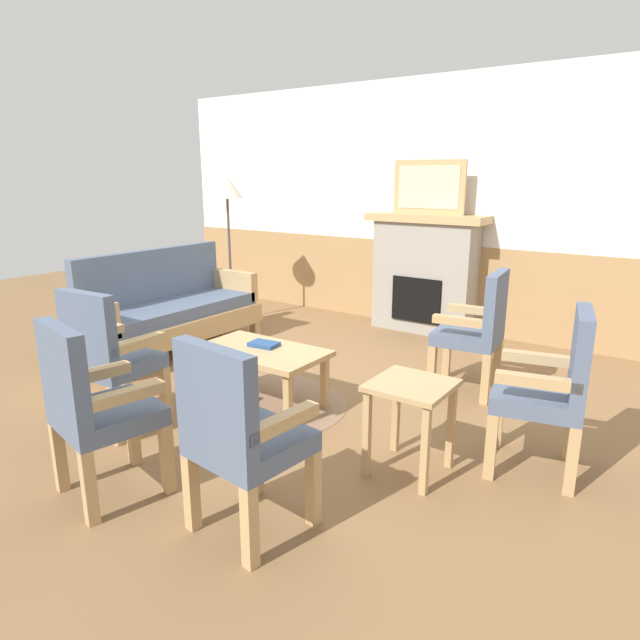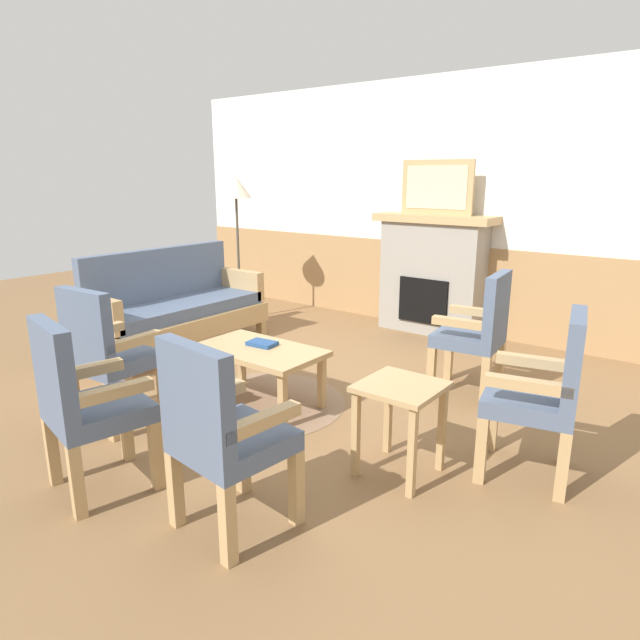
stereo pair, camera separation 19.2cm
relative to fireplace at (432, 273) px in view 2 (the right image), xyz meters
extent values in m
plane|color=olive|center=(0.00, -2.35, -0.65)|extent=(14.00, 14.00, 0.00)
cube|color=white|center=(0.00, 0.25, 0.70)|extent=(7.20, 0.12, 2.70)
cube|color=#A87F51|center=(0.00, 0.18, -0.18)|extent=(7.20, 0.02, 0.95)
cube|color=gray|center=(0.00, 0.00, -0.05)|extent=(1.10, 0.36, 1.20)
cube|color=black|center=(0.00, -0.19, -0.27)|extent=(0.56, 0.02, 0.48)
cube|color=tan|center=(0.00, 0.00, 0.59)|extent=(1.30, 0.44, 0.08)
cube|color=tan|center=(0.00, 0.00, 0.91)|extent=(0.80, 0.03, 0.56)
cube|color=beige|center=(0.00, -0.02, 0.91)|extent=(0.68, 0.01, 0.44)
cube|color=tan|center=(-1.38, -2.92, -0.57)|extent=(0.08, 0.08, 0.16)
cube|color=tan|center=(-1.38, -1.24, -0.57)|extent=(0.08, 0.08, 0.16)
cube|color=tan|center=(-1.98, -2.92, -0.57)|extent=(0.08, 0.08, 0.16)
cube|color=tan|center=(-1.98, -1.24, -0.57)|extent=(0.08, 0.08, 0.16)
cube|color=tan|center=(-1.68, -2.08, -0.39)|extent=(0.70, 1.80, 0.20)
cube|color=slate|center=(-1.68, -2.08, -0.23)|extent=(0.60, 1.70, 0.12)
cube|color=slate|center=(-1.98, -2.08, 0.08)|extent=(0.10, 1.70, 0.50)
cube|color=tan|center=(-1.68, -2.93, -0.12)|extent=(0.60, 0.10, 0.30)
cube|color=tan|center=(-1.68, -1.23, -0.12)|extent=(0.60, 0.10, 0.30)
cube|color=tan|center=(-0.54, -2.81, -0.45)|extent=(0.05, 0.05, 0.40)
cube|color=tan|center=(0.30, -2.81, -0.45)|extent=(0.05, 0.05, 0.40)
cube|color=tan|center=(-0.54, -2.37, -0.45)|extent=(0.05, 0.05, 0.40)
cube|color=tan|center=(0.30, -2.37, -0.45)|extent=(0.05, 0.05, 0.40)
cube|color=tan|center=(-0.12, -2.59, -0.23)|extent=(0.96, 0.56, 0.04)
cylinder|color=#896B51|center=(-0.12, -2.59, -0.65)|extent=(1.29, 1.29, 0.01)
cube|color=navy|center=(-0.14, -2.53, -0.20)|extent=(0.23, 0.17, 0.03)
cube|color=tan|center=(1.64, -2.65, -0.45)|extent=(0.07, 0.07, 0.40)
cube|color=tan|center=(1.55, -2.24, -0.45)|extent=(0.07, 0.07, 0.40)
cube|color=tan|center=(2.05, -2.56, -0.45)|extent=(0.07, 0.07, 0.40)
cube|color=tan|center=(1.96, -2.15, -0.45)|extent=(0.07, 0.07, 0.40)
cube|color=slate|center=(1.80, -2.40, -0.20)|extent=(0.57, 0.57, 0.10)
cube|color=slate|center=(1.99, -2.36, 0.09)|extent=(0.18, 0.49, 0.48)
cube|color=tan|center=(1.84, -2.60, -0.03)|extent=(0.44, 0.16, 0.06)
cube|color=tan|center=(1.76, -2.20, -0.03)|extent=(0.44, 0.16, 0.06)
cube|color=tan|center=(0.84, -1.67, -0.45)|extent=(0.07, 0.07, 0.40)
cube|color=tan|center=(0.80, -1.25, -0.45)|extent=(0.07, 0.07, 0.40)
cube|color=tan|center=(1.26, -1.62, -0.45)|extent=(0.07, 0.07, 0.40)
cube|color=tan|center=(1.22, -1.20, -0.45)|extent=(0.07, 0.07, 0.40)
cube|color=slate|center=(1.03, -1.44, -0.20)|extent=(0.53, 0.53, 0.10)
cube|color=slate|center=(1.23, -1.41, 0.09)|extent=(0.13, 0.49, 0.48)
cube|color=tan|center=(1.05, -1.64, -0.03)|extent=(0.44, 0.12, 0.06)
cube|color=tan|center=(1.01, -1.23, -0.03)|extent=(0.44, 0.12, 0.06)
cube|color=tan|center=(-0.91, -3.22, -0.45)|extent=(0.06, 0.06, 0.40)
cube|color=tan|center=(-0.49, -3.19, -0.45)|extent=(0.06, 0.06, 0.40)
cube|color=tan|center=(-0.88, -3.64, -0.45)|extent=(0.06, 0.06, 0.40)
cube|color=tan|center=(-0.46, -3.61, -0.45)|extent=(0.06, 0.06, 0.40)
cube|color=slate|center=(-0.69, -3.42, -0.20)|extent=(0.51, 0.51, 0.10)
cube|color=slate|center=(-0.67, -3.62, 0.09)|extent=(0.48, 0.11, 0.48)
cube|color=tan|center=(-0.89, -3.43, -0.03)|extent=(0.10, 0.44, 0.06)
cube|color=tan|center=(-0.48, -3.40, -0.03)|extent=(0.10, 0.44, 0.06)
cube|color=tan|center=(-0.17, -3.71, -0.45)|extent=(0.07, 0.07, 0.40)
cube|color=tan|center=(0.24, -3.79, -0.45)|extent=(0.07, 0.07, 0.40)
cube|color=tan|center=(-0.25, -4.12, -0.45)|extent=(0.07, 0.07, 0.40)
cube|color=tan|center=(0.16, -4.20, -0.45)|extent=(0.07, 0.07, 0.40)
cube|color=slate|center=(-0.01, -3.96, -0.20)|extent=(0.57, 0.57, 0.10)
cube|color=slate|center=(-0.05, -4.15, 0.09)|extent=(0.49, 0.18, 0.48)
cube|color=tan|center=(-0.21, -3.91, -0.03)|extent=(0.16, 0.44, 0.06)
cube|color=tan|center=(0.19, -4.00, -0.03)|extent=(0.16, 0.44, 0.06)
cube|color=tan|center=(0.64, -3.52, -0.45)|extent=(0.07, 0.07, 0.40)
cube|color=tan|center=(1.06, -3.57, -0.45)|extent=(0.07, 0.07, 0.40)
cube|color=tan|center=(0.60, -3.94, -0.45)|extent=(0.07, 0.07, 0.40)
cube|color=tan|center=(1.01, -3.99, -0.45)|extent=(0.07, 0.07, 0.40)
cube|color=slate|center=(0.83, -3.75, -0.20)|extent=(0.53, 0.53, 0.10)
cube|color=slate|center=(0.81, -3.95, 0.09)|extent=(0.49, 0.13, 0.48)
cube|color=tan|center=(0.62, -3.73, -0.03)|extent=(0.12, 0.44, 0.06)
cube|color=tan|center=(1.03, -3.78, -0.03)|extent=(0.12, 0.44, 0.06)
cube|color=tan|center=(1.04, -2.66, -0.39)|extent=(0.04, 0.04, 0.52)
cube|color=tan|center=(1.40, -2.66, -0.39)|extent=(0.04, 0.04, 0.52)
cube|color=tan|center=(1.04, -3.02, -0.39)|extent=(0.04, 0.04, 0.52)
cube|color=tan|center=(1.40, -3.02, -0.39)|extent=(0.04, 0.04, 0.52)
cube|color=tan|center=(1.22, -2.84, -0.12)|extent=(0.44, 0.44, 0.03)
cylinder|color=#332D28|center=(-2.05, -0.90, -0.64)|extent=(0.24, 0.24, 0.03)
cylinder|color=#4C473D|center=(-2.05, -0.90, 0.08)|extent=(0.03, 0.03, 1.40)
cone|color=beige|center=(-2.05, -0.90, 0.90)|extent=(0.36, 0.36, 0.25)
camera|label=1|loc=(2.46, -5.52, 1.04)|focal=30.87mm
camera|label=2|loc=(2.62, -5.41, 1.04)|focal=30.87mm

